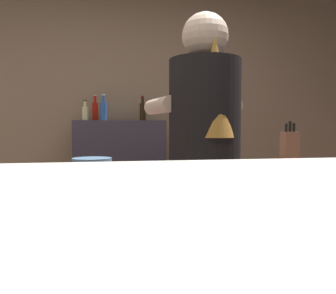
{
  "coord_description": "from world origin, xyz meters",
  "views": [
    {
      "loc": [
        -0.25,
        -1.32,
        1.14
      ],
      "look_at": [
        -0.14,
        -0.75,
        1.1
      ],
      "focal_mm": 36.79,
      "sensor_mm": 36.0,
      "label": 1
    }
  ],
  "objects": [
    {
      "name": "bottle_olive_oil",
      "position": [
        -0.33,
        2.02,
        1.3
      ],
      "size": [
        0.06,
        0.06,
        0.24
      ],
      "color": "red",
      "rests_on": "back_shelf"
    },
    {
      "name": "back_shelf",
      "position": [
        -0.11,
        1.92,
        0.6
      ],
      "size": [
        0.83,
        0.36,
        1.2
      ],
      "primitive_type": "cube",
      "color": "#39333F",
      "rests_on": "ground"
    },
    {
      "name": "mixing_bowl",
      "position": [
        -0.32,
        0.63,
        0.94
      ],
      "size": [
        0.22,
        0.22,
        0.06
      ],
      "primitive_type": "cylinder",
      "color": "slate",
      "rests_on": "prep_counter"
    },
    {
      "name": "knife_block",
      "position": [
        0.96,
        0.77,
        1.01
      ],
      "size": [
        0.1,
        0.08,
        0.27
      ],
      "color": "brown",
      "rests_on": "prep_counter"
    },
    {
      "name": "chefs_knife",
      "position": [
        0.5,
        0.66,
        0.91
      ],
      "size": [
        0.24,
        0.08,
        0.01
      ],
      "primitive_type": "cube",
      "rotation": [
        0.0,
        0.0,
        -0.2
      ],
      "color": "silver",
      "rests_on": "prep_counter"
    },
    {
      "name": "bottle_soy",
      "position": [
        -0.42,
        1.93,
        1.28
      ],
      "size": [
        0.06,
        0.06,
        0.19
      ],
      "color": "#D3C785",
      "rests_on": "back_shelf"
    },
    {
      "name": "bartender",
      "position": [
        0.22,
        0.26,
        0.97
      ],
      "size": [
        0.46,
        0.54,
        1.68
      ],
      "rotation": [
        0.0,
        0.0,
        1.73
      ],
      "color": "#362639",
      "rests_on": "ground"
    },
    {
      "name": "prep_counter",
      "position": [
        0.35,
        0.71,
        0.45
      ],
      "size": [
        2.1,
        0.6,
        0.91
      ],
      "primitive_type": "cube",
      "color": "brown",
      "rests_on": "ground"
    },
    {
      "name": "bottle_hot_sauce",
      "position": [
        0.11,
        1.93,
        1.29
      ],
      "size": [
        0.06,
        0.06,
        0.24
      ],
      "color": "black",
      "rests_on": "back_shelf"
    },
    {
      "name": "bottle_vinegar",
      "position": [
        -0.25,
        1.84,
        1.29
      ],
      "size": [
        0.06,
        0.06,
        0.23
      ],
      "color": "#295399",
      "rests_on": "back_shelf"
    },
    {
      "name": "wall_back",
      "position": [
        0.0,
        2.2,
        1.35
      ],
      "size": [
        5.2,
        0.1,
        2.7
      ],
      "primitive_type": "cube",
      "color": "#947A5F",
      "rests_on": "ground"
    }
  ]
}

